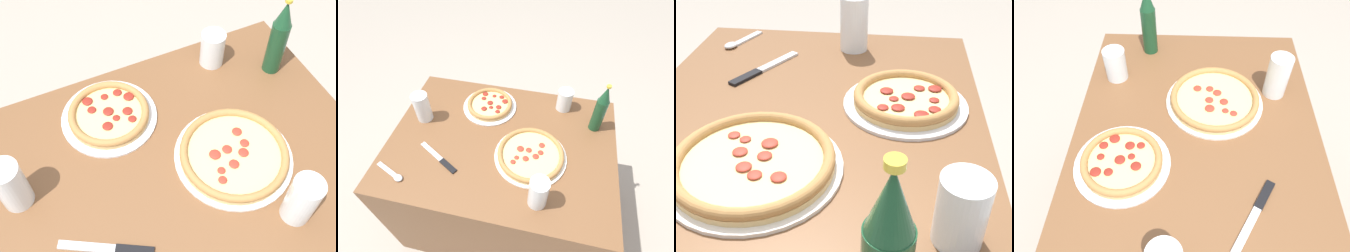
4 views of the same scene
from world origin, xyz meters
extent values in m
plane|color=#A89E8E|center=(0.00, 0.00, 0.00)|extent=(8.00, 8.00, 0.00)
cube|color=brown|center=(0.00, 0.00, 0.37)|extent=(1.10, 0.80, 0.73)
cylinder|color=silver|center=(-0.15, 0.06, 0.73)|extent=(0.33, 0.33, 0.01)
cylinder|color=#DBB775|center=(-0.15, 0.06, 0.74)|extent=(0.30, 0.30, 0.01)
cylinder|color=#EACC7F|center=(-0.15, 0.06, 0.75)|extent=(0.27, 0.27, 0.00)
torus|color=#AD7A42|center=(-0.15, 0.06, 0.76)|extent=(0.31, 0.31, 0.02)
ellipsoid|color=#A83323|center=(-0.14, 0.04, 0.76)|extent=(0.03, 0.03, 0.01)
ellipsoid|color=#A83323|center=(-0.20, 0.04, 0.76)|extent=(0.03, 0.03, 0.01)
ellipsoid|color=#A83323|center=(-0.18, 0.07, 0.76)|extent=(0.03, 0.03, 0.01)
ellipsoid|color=#A83323|center=(-0.10, 0.04, 0.76)|extent=(0.03, 0.03, 0.01)
ellipsoid|color=#A83323|center=(-0.09, 0.09, 0.76)|extent=(0.02, 0.02, 0.01)
ellipsoid|color=#A83323|center=(-0.13, 0.09, 0.76)|extent=(0.03, 0.03, 0.01)
ellipsoid|color=#A83323|center=(-0.20, 0.00, 0.76)|extent=(0.03, 0.03, 0.01)
ellipsoid|color=#A83323|center=(-0.08, 0.12, 0.76)|extent=(0.02, 0.02, 0.01)
cylinder|color=silver|center=(0.12, -0.22, 0.73)|extent=(0.29, 0.29, 0.01)
cylinder|color=tan|center=(0.12, -0.22, 0.74)|extent=(0.24, 0.24, 0.01)
cylinder|color=#EACC7F|center=(0.12, -0.22, 0.75)|extent=(0.21, 0.21, 0.00)
torus|color=#AD7A42|center=(0.12, -0.22, 0.76)|extent=(0.24, 0.24, 0.02)
ellipsoid|color=maroon|center=(0.14, -0.18, 0.76)|extent=(0.03, 0.03, 0.01)
ellipsoid|color=maroon|center=(0.10, -0.19, 0.76)|extent=(0.02, 0.02, 0.00)
ellipsoid|color=maroon|center=(0.06, -0.20, 0.76)|extent=(0.03, 0.03, 0.01)
ellipsoid|color=maroon|center=(0.16, -0.25, 0.76)|extent=(0.03, 0.03, 0.01)
ellipsoid|color=maroon|center=(0.06, -0.28, 0.76)|extent=(0.03, 0.03, 0.01)
ellipsoid|color=maroon|center=(0.06, -0.17, 0.76)|extent=(0.03, 0.03, 0.01)
ellipsoid|color=maroon|center=(0.16, -0.29, 0.76)|extent=(0.03, 0.03, 0.01)
ellipsoid|color=maroon|center=(0.12, -0.23, 0.76)|extent=(0.03, 0.03, 0.01)
ellipsoid|color=maroon|center=(0.04, -0.25, 0.76)|extent=(0.03, 0.03, 0.01)
ellipsoid|color=maroon|center=(0.11, -0.28, 0.76)|extent=(0.02, 0.02, 0.01)
cylinder|color=white|center=(-0.28, -0.30, 0.79)|extent=(0.08, 0.08, 0.12)
cylinder|color=#F4A323|center=(-0.28, -0.30, 0.78)|extent=(0.06, 0.06, 0.09)
cylinder|color=white|center=(-0.21, 0.27, 0.81)|extent=(0.08, 0.08, 0.16)
cylinder|color=black|center=(-0.21, 0.27, 0.80)|extent=(0.06, 0.06, 0.13)
cylinder|color=white|center=(0.43, -0.07, 0.81)|extent=(0.08, 0.08, 0.16)
cylinder|color=maroon|center=(0.43, -0.07, 0.77)|extent=(0.07, 0.07, 0.07)
cylinder|color=#194728|center=(-0.44, -0.19, 0.82)|extent=(0.06, 0.06, 0.18)
cone|color=#194728|center=(-0.44, -0.19, 0.96)|extent=(0.05, 0.05, 0.08)
cylinder|color=gold|center=(-0.44, -0.19, 1.00)|extent=(0.02, 0.02, 0.01)
cube|color=black|center=(0.20, 0.19, 0.73)|extent=(0.10, 0.07, 0.01)
cube|color=silver|center=(0.31, 0.13, 0.73)|extent=(0.14, 0.09, 0.01)
cube|color=silver|center=(0.46, 0.27, 0.73)|extent=(0.12, 0.07, 0.01)
ellipsoid|color=silver|center=(0.39, 0.30, 0.74)|extent=(0.05, 0.05, 0.02)
camera|label=1|loc=(0.28, 0.55, 1.75)|focal=45.00mm
camera|label=2|loc=(-0.19, 0.76, 1.74)|focal=28.00mm
camera|label=3|loc=(-0.74, -0.18, 1.24)|focal=45.00mm
camera|label=4|loc=(0.65, -0.02, 1.56)|focal=35.00mm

